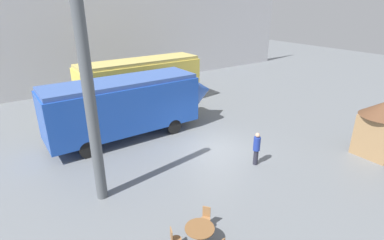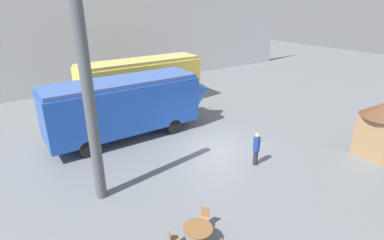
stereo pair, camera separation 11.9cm
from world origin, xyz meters
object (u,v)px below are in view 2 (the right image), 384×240
cafe_chair_0 (204,216)px  streamlined_locomotive (137,102)px  cafe_table_near (198,231)px  passenger_coach_vintage (141,79)px  visitor_person (256,148)px  ticket_kiosk (382,126)px

cafe_chair_0 → streamlined_locomotive: bearing=-138.8°
cafe_table_near → passenger_coach_vintage: bearing=71.3°
visitor_person → cafe_table_near: bearing=-153.7°
streamlined_locomotive → cafe_table_near: streamlined_locomotive is taller
visitor_person → ticket_kiosk: size_ratio=0.57×
passenger_coach_vintage → ticket_kiosk: bearing=-64.8°
streamlined_locomotive → visitor_person: 7.60m
passenger_coach_vintage → streamlined_locomotive: (-2.47, -4.53, -0.14)m
passenger_coach_vintage → cafe_chair_0: passenger_coach_vintage is taller
visitor_person → ticket_kiosk: bearing=-26.0°
streamlined_locomotive → visitor_person: bearing=-64.8°
streamlined_locomotive → cafe_chair_0: streamlined_locomotive is taller
visitor_person → cafe_chair_0: bearing=-155.7°
streamlined_locomotive → ticket_kiosk: bearing=-46.6°
passenger_coach_vintage → visitor_person: passenger_coach_vintage is taller
passenger_coach_vintage → visitor_person: (0.73, -11.34, -1.23)m
cafe_chair_0 → ticket_kiosk: 10.89m
streamlined_locomotive → cafe_chair_0: 9.25m
ticket_kiosk → cafe_table_near: bearing=179.0°
streamlined_locomotive → cafe_table_near: (-2.29, -9.53, -1.42)m
passenger_coach_vintage → streamlined_locomotive: size_ratio=0.86×
passenger_coach_vintage → cafe_table_near: 14.92m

